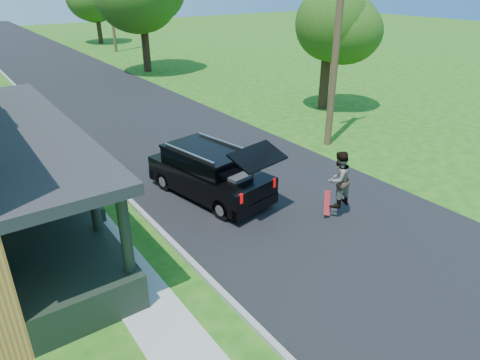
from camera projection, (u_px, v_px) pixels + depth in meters
ground at (355, 247)px, 11.67m from camera, size 140.00×140.00×0.00m
street at (105, 96)px, 26.43m from camera, size 8.00×120.00×0.02m
curb at (35, 107)px, 24.32m from camera, size 0.15×120.00×0.12m
sidewalk at (5, 111)px, 23.52m from camera, size 1.30×120.00×0.03m
black_suv at (210, 173)px, 14.05m from camera, size 2.58×4.97×2.21m
skateboarder at (339, 179)px, 12.64m from camera, size 0.89×0.72×1.76m
skateboard at (327, 203)px, 13.05m from camera, size 0.54×0.45×0.68m
tree_right_near at (328, 29)px, 22.30m from camera, size 4.78×4.46×6.44m
utility_pole_near at (339, 13)px, 16.53m from camera, size 1.79×0.30×10.49m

